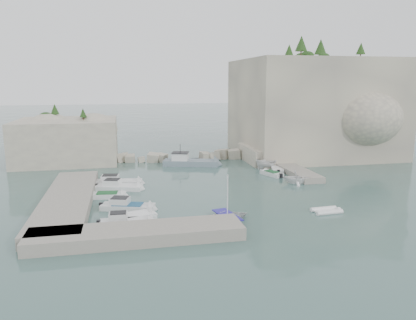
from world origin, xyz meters
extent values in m
plane|color=#42635D|center=(0.00, 0.00, 0.00)|extent=(400.00, 400.00, 0.00)
cube|color=beige|center=(23.00, 23.00, 8.50)|extent=(26.00, 22.00, 17.00)
cube|color=beige|center=(13.00, 18.00, 1.25)|extent=(8.00, 10.00, 2.50)
cube|color=beige|center=(-20.00, 25.00, 3.50)|extent=(16.00, 14.00, 7.00)
cube|color=#9E9689|center=(-17.00, -1.00, 0.55)|extent=(5.00, 24.00, 1.10)
cube|color=#9E9689|center=(-10.00, -12.50, 0.55)|extent=(18.00, 4.00, 1.10)
cube|color=#9E9689|center=(13.50, 10.00, 0.40)|extent=(3.00, 16.00, 0.80)
cube|color=beige|center=(-1.00, 22.00, 0.70)|extent=(28.00, 3.00, 1.40)
imported|color=silver|center=(-1.26, -9.12, 0.00)|extent=(5.00, 4.01, 0.92)
imported|color=white|center=(11.25, 2.86, 0.00)|extent=(4.45, 4.18, 1.88)
imported|color=silver|center=(11.09, 12.68, 0.00)|extent=(5.30, 3.20, 1.92)
cylinder|color=white|center=(-1.26, -9.12, 2.56)|extent=(0.10, 0.10, 4.20)
cone|color=#1E4219|center=(18.00, 18.00, 19.27)|extent=(1.96, 1.96, 2.45)
cone|color=#1E4219|center=(26.00, 27.00, 19.60)|extent=(2.24, 2.24, 2.80)
cone|color=#1E4219|center=(30.00, 20.00, 18.82)|extent=(1.57, 1.57, 1.96)
cone|color=#1E4219|center=(21.00, 30.00, 19.08)|extent=(1.79, 1.79, 2.24)
cone|color=#1E4219|center=(-22.00, 27.00, 8.62)|extent=(1.40, 1.40, 1.75)
cone|color=#1E4219|center=(-17.00, 22.00, 8.30)|extent=(1.12, 1.12, 1.40)
camera|label=1|loc=(-10.82, -45.45, 13.25)|focal=35.00mm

